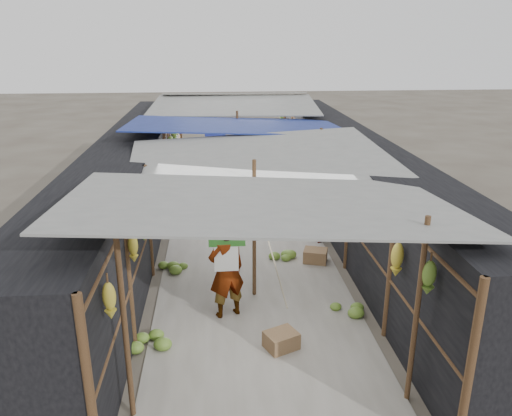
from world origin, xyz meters
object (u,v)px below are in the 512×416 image
object	(u,v)px
crate_near	(281,341)
vendor_seated	(319,225)
black_basin	(301,216)
vendor_elderly	(226,270)
shopper_blue	(244,178)

from	to	relation	value
crate_near	vendor_seated	world-z (taller)	vendor_seated
crate_near	black_basin	xyz separation A→B (m)	(1.30, 5.73, -0.05)
black_basin	vendor_elderly	size ratio (longest dim) A/B	0.37
shopper_blue	vendor_seated	bearing A→B (deg)	-77.01
black_basin	vendor_seated	xyz separation A→B (m)	(0.13, -1.61, 0.36)
crate_near	shopper_blue	size ratio (longest dim) A/B	0.27
vendor_elderly	shopper_blue	world-z (taller)	shopper_blue
vendor_elderly	shopper_blue	distance (m)	5.71
crate_near	vendor_seated	xyz separation A→B (m)	(1.42, 4.12, 0.31)
crate_near	black_basin	world-z (taller)	crate_near
black_basin	vendor_seated	distance (m)	1.65
vendor_elderly	vendor_seated	xyz separation A→B (m)	(2.23, 3.07, -0.42)
crate_near	shopper_blue	xyz separation A→B (m)	(-0.15, 6.72, 0.74)
vendor_elderly	black_basin	bearing A→B (deg)	-136.62
black_basin	shopper_blue	bearing A→B (deg)	145.56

